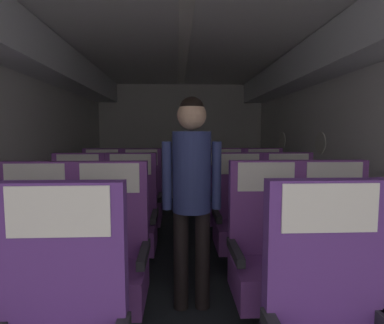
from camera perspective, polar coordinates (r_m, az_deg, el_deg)
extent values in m
cube|color=#23282D|center=(3.17, -1.20, -19.21)|extent=(3.50, 6.93, 0.02)
cube|color=silver|center=(3.29, -31.39, 1.81)|extent=(0.08, 6.53, 2.30)
cube|color=silver|center=(3.36, 28.17, 2.02)|extent=(0.08, 6.53, 2.30)
cube|color=silver|center=(3.05, -1.30, 24.31)|extent=(3.38, 6.53, 0.06)
cube|color=silver|center=(6.17, -2.03, 3.86)|extent=(3.38, 0.06, 2.30)
cube|color=silver|center=(3.27, -28.44, 18.34)|extent=(0.39, 6.27, 0.36)
cube|color=silver|center=(3.34, 25.29, 18.21)|extent=(0.39, 6.27, 0.36)
cube|color=white|center=(3.04, -1.30, 23.59)|extent=(0.12, 5.87, 0.02)
cylinder|color=white|center=(3.92, 22.74, 3.29)|extent=(0.01, 0.26, 0.26)
cylinder|color=white|center=(5.13, 16.47, 3.86)|extent=(0.01, 0.26, 0.26)
cube|color=#5B3384|center=(1.40, -22.55, -17.00)|extent=(0.49, 0.08, 0.67)
cube|color=silver|center=(1.29, -23.61, -8.48)|extent=(0.39, 0.01, 0.20)
cube|color=#5B3384|center=(1.46, 23.11, -16.03)|extent=(0.49, 0.08, 0.67)
cube|color=silver|center=(1.36, 24.31, -7.82)|extent=(0.39, 0.01, 0.20)
cube|color=#38383D|center=(2.44, -27.79, -24.57)|extent=(0.18, 0.17, 0.22)
cube|color=#753D8E|center=(2.34, -28.04, -19.77)|extent=(0.49, 0.47, 0.22)
cube|color=#753D8E|center=(2.36, -26.51, -8.01)|extent=(0.49, 0.08, 0.67)
cube|color=#28282D|center=(2.18, -22.43, -15.70)|extent=(0.05, 0.39, 0.06)
cube|color=silver|center=(2.28, -27.21, -2.77)|extent=(0.39, 0.01, 0.20)
cube|color=#38383D|center=(2.30, -15.30, -26.19)|extent=(0.18, 0.17, 0.22)
cube|color=#753D8E|center=(2.19, -15.46, -21.15)|extent=(0.49, 0.47, 0.22)
cube|color=#753D8E|center=(2.21, -14.64, -8.50)|extent=(0.49, 0.08, 0.67)
cube|color=#28282D|center=(2.07, -8.93, -16.48)|extent=(0.05, 0.39, 0.06)
cube|color=#28282D|center=(2.17, -21.93, -15.75)|extent=(0.05, 0.39, 0.06)
cube|color=silver|center=(2.13, -15.04, -2.91)|extent=(0.39, 0.01, 0.20)
cube|color=#38383D|center=(2.51, 25.77, -23.62)|extent=(0.18, 0.17, 0.22)
cube|color=#753D8E|center=(2.41, 26.00, -18.91)|extent=(0.49, 0.47, 0.22)
cube|color=#753D8E|center=(2.43, 24.25, -7.54)|extent=(0.49, 0.08, 0.67)
cube|color=#28282D|center=(2.46, 31.18, -13.63)|extent=(0.05, 0.39, 0.06)
cube|color=#28282D|center=(2.24, 20.71, -15.06)|extent=(0.05, 0.39, 0.06)
cube|color=silver|center=(2.36, 24.96, -2.44)|extent=(0.39, 0.01, 0.20)
cube|color=#38383D|center=(2.34, 14.19, -25.49)|extent=(0.18, 0.17, 0.22)
cube|color=#753D8E|center=(2.24, 14.33, -20.52)|extent=(0.49, 0.47, 0.22)
cube|color=#753D8E|center=(2.26, 13.16, -8.17)|extent=(0.49, 0.08, 0.67)
cube|color=#28282D|center=(2.23, 20.47, -15.08)|extent=(0.05, 0.39, 0.06)
cube|color=#28282D|center=(2.10, 8.04, -16.12)|extent=(0.05, 0.39, 0.06)
cube|color=silver|center=(2.18, 13.62, -2.70)|extent=(0.39, 0.01, 0.20)
cube|color=#38383D|center=(3.20, -20.73, -16.94)|extent=(0.18, 0.17, 0.22)
cube|color=#753D8E|center=(3.12, -20.87, -13.11)|extent=(0.49, 0.47, 0.22)
cube|color=#753D8E|center=(3.19, -20.06, -4.41)|extent=(0.49, 0.08, 0.67)
cube|color=#28282D|center=(3.00, -16.65, -9.70)|extent=(0.05, 0.39, 0.06)
cube|color=#28282D|center=(3.15, -25.14, -9.28)|extent=(0.05, 0.39, 0.06)
cube|color=silver|center=(3.12, -20.45, -0.49)|extent=(0.39, 0.01, 0.20)
cube|color=#38383D|center=(3.10, -11.46, -17.46)|extent=(0.18, 0.17, 0.22)
cube|color=#753D8E|center=(3.02, -11.54, -13.51)|extent=(0.49, 0.47, 0.22)
cube|color=#753D8E|center=(3.09, -11.15, -4.50)|extent=(0.49, 0.08, 0.67)
cube|color=#28282D|center=(2.93, -6.98, -9.87)|extent=(0.05, 0.39, 0.06)
cube|color=#28282D|center=(3.00, -16.14, -9.67)|extent=(0.05, 0.39, 0.06)
cube|color=silver|center=(3.02, -11.36, -0.45)|extent=(0.39, 0.01, 0.20)
cube|color=#38383D|center=(3.24, 17.99, -16.57)|extent=(0.18, 0.17, 0.22)
cube|color=#753D8E|center=(3.16, 18.11, -12.78)|extent=(0.49, 0.47, 0.22)
cube|color=#753D8E|center=(3.23, 17.13, -4.21)|extent=(0.49, 0.08, 0.67)
cube|color=#28282D|center=(3.20, 22.23, -8.94)|extent=(0.05, 0.39, 0.06)
cube|color=#28282D|center=(3.03, 13.98, -9.48)|extent=(0.05, 0.39, 0.06)
cube|color=silver|center=(3.16, 17.52, -0.33)|extent=(0.39, 0.01, 0.20)
cube|color=#38383D|center=(3.12, 9.08, -17.23)|extent=(0.18, 0.17, 0.22)
cube|color=#753D8E|center=(3.04, 9.14, -13.32)|extent=(0.49, 0.47, 0.22)
cube|color=#753D8E|center=(3.12, 8.54, -4.38)|extent=(0.49, 0.08, 0.67)
cube|color=#28282D|center=(3.04, 13.62, -9.43)|extent=(0.05, 0.39, 0.06)
cube|color=#28282D|center=(2.94, 4.63, -9.78)|extent=(0.05, 0.39, 0.06)
cube|color=silver|center=(3.04, 8.76, -0.36)|extent=(0.39, 0.01, 0.20)
cube|color=#38383D|center=(4.01, -16.52, -12.21)|extent=(0.18, 0.17, 0.22)
cube|color=#753D8E|center=(3.95, -16.61, -9.10)|extent=(0.49, 0.47, 0.22)
cube|color=#753D8E|center=(4.05, -16.13, -2.29)|extent=(0.49, 0.08, 0.67)
cube|color=#28282D|center=(3.86, -13.26, -6.28)|extent=(0.05, 0.39, 0.06)
cube|color=#28282D|center=(3.97, -20.02, -6.13)|extent=(0.05, 0.39, 0.06)
cube|color=silver|center=(3.98, -16.36, 0.82)|extent=(0.39, 0.01, 0.20)
cube|color=#38383D|center=(3.90, -9.41, -12.57)|extent=(0.18, 0.17, 0.22)
cube|color=#753D8E|center=(3.84, -9.46, -9.37)|extent=(0.49, 0.47, 0.22)
cube|color=#753D8E|center=(3.94, -9.24, -2.36)|extent=(0.49, 0.08, 0.67)
cube|color=#28282D|center=(3.77, -5.92, -6.43)|extent=(0.05, 0.39, 0.06)
cube|color=#28282D|center=(3.83, -13.05, -6.37)|extent=(0.05, 0.39, 0.06)
cube|color=silver|center=(3.87, -9.36, 0.84)|extent=(0.39, 0.01, 0.20)
cube|color=#38383D|center=(4.03, 13.46, -12.05)|extent=(0.18, 0.17, 0.22)
cube|color=#753D8E|center=(3.97, 13.53, -8.95)|extent=(0.49, 0.47, 0.22)
cube|color=#753D8E|center=(4.07, 12.91, -2.19)|extent=(0.49, 0.08, 0.67)
cube|color=#28282D|center=(4.00, 16.87, -5.96)|extent=(0.05, 0.39, 0.06)
cube|color=#28282D|center=(3.87, 10.21, -6.19)|extent=(0.05, 0.39, 0.06)
cube|color=silver|center=(4.00, 13.16, 0.91)|extent=(0.39, 0.01, 0.20)
cube|color=#38383D|center=(3.94, 6.45, -12.36)|extent=(0.18, 0.17, 0.22)
cube|color=#753D8E|center=(3.87, 6.48, -9.19)|extent=(0.49, 0.47, 0.22)
cube|color=#753D8E|center=(3.98, 6.11, -2.25)|extent=(0.49, 0.08, 0.67)
cube|color=#28282D|center=(3.87, 9.99, -6.17)|extent=(0.05, 0.39, 0.06)
cube|color=#28282D|center=(3.80, 2.97, -6.32)|extent=(0.05, 0.39, 0.06)
cube|color=silver|center=(3.91, 6.25, 0.92)|extent=(0.39, 0.01, 0.20)
cylinder|color=black|center=(2.39, -2.06, -17.71)|extent=(0.11, 0.11, 0.74)
cylinder|color=black|center=(2.40, 1.96, -17.64)|extent=(0.11, 0.11, 0.74)
cylinder|color=navy|center=(2.22, -0.05, -1.79)|extent=(0.28, 0.28, 0.58)
cylinder|color=navy|center=(2.22, -4.69, -2.55)|extent=(0.07, 0.07, 0.49)
cylinder|color=navy|center=(2.24, 4.56, -2.50)|extent=(0.07, 0.07, 0.49)
sphere|color=tan|center=(2.21, -0.05, 8.70)|extent=(0.21, 0.21, 0.21)
sphere|color=black|center=(2.21, -0.05, 9.79)|extent=(0.18, 0.18, 0.18)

